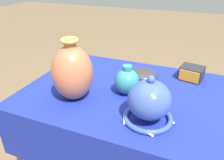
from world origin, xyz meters
TOP-DOWN VIEW (x-y plane):
  - display_table at (0.00, -0.02)m, footprint 1.17×0.78m
  - vase_tall_bulbous at (-0.28, -0.17)m, footprint 0.20×0.20m
  - vase_dome_bell at (0.10, -0.21)m, footprint 0.22×0.22m
  - mosaic_tile_box at (0.24, 0.26)m, footprint 0.14×0.13m
  - jar_round_teal at (-0.05, -0.03)m, footprint 0.12×0.12m
  - bowl_shallow_charcoal at (-0.02, 0.17)m, footprint 0.16×0.16m
  - jar_round_rose at (-0.44, 0.05)m, footprint 0.13×0.13m

SIDE VIEW (x-z plane):
  - display_table at x=0.00m, z-range 0.30..1.05m
  - bowl_shallow_charcoal at x=-0.02m, z-range 0.75..0.80m
  - mosaic_tile_box at x=0.24m, z-range 0.75..0.82m
  - jar_round_rose at x=-0.44m, z-range 0.74..0.87m
  - jar_round_teal at x=-0.05m, z-range 0.74..0.89m
  - vase_dome_bell at x=0.10m, z-range 0.73..0.94m
  - vase_tall_bulbous at x=-0.28m, z-range 0.74..1.04m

